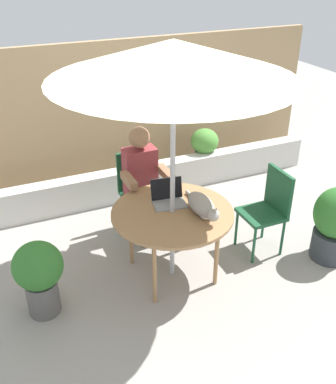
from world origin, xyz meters
The scene contains 13 objects.
ground_plane centered at (0.00, 0.00, 0.00)m, with size 14.00×14.00×0.00m, color gray.
fence_back centered at (0.00, 2.18, 0.92)m, with size 5.96×0.08×1.84m, color tan.
planter_wall_low centered at (0.00, 1.58, 0.20)m, with size 5.36×0.20×0.40m, color beige.
patio_table centered at (0.00, 0.00, 0.66)m, with size 1.12×1.12×0.71m.
patio_umbrella centered at (0.00, 0.00, 2.07)m, with size 1.99×1.99×2.22m.
chair_occupied centered at (0.00, 0.92, 0.53)m, with size 0.40×0.40×0.90m.
chair_empty centered at (1.07, -0.01, 0.53)m, with size 0.41×0.41×0.90m.
person_seated centered at (0.00, 0.76, 0.70)m, with size 0.48×0.48×1.24m.
laptop centered at (0.03, 0.17, 0.77)m, with size 0.33×0.29×0.21m.
cat centered at (0.23, -0.15, 0.79)m, with size 0.20×0.65×0.17m.
potted_plant_near_fence centered at (-1.24, -0.02, 0.42)m, with size 0.42×0.42×0.71m.
potted_plant_by_chair centered at (1.24, 1.70, 0.41)m, with size 0.37×0.37×0.71m.
potted_plant_corner centered at (1.59, -0.42, 0.42)m, with size 0.45×0.45×0.79m.
Camera 1 is at (-1.41, -3.12, 2.83)m, focal length 41.40 mm.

